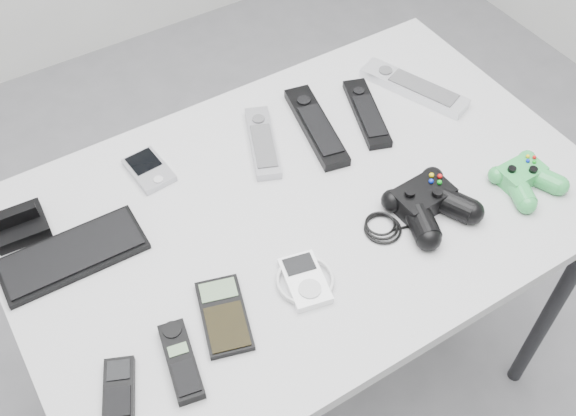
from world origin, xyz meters
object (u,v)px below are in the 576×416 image
cordless_handset (181,361)px  calculator (224,315)px  controller_green (525,177)px  desk (303,224)px  mp3_player (305,280)px  remote_black_a (316,126)px  remote_black_b (367,112)px  remote_silver_b (414,87)px  controller_black (429,202)px  pda_keyboard (72,254)px  pda (149,170)px  remote_silver_a (263,142)px  mobile_phone (119,389)px

cordless_handset → calculator: bearing=33.5°
calculator → controller_green: (0.63, -0.04, 0.01)m
desk → mp3_player: bearing=-122.2°
remote_black_a → cordless_handset: bearing=-132.9°
remote_black_b → cordless_handset: (-0.59, -0.31, 0.00)m
remote_silver_b → controller_black: 0.34m
pda_keyboard → pda: (0.20, 0.12, 0.00)m
desk → remote_silver_b: remote_silver_b is taller
pda_keyboard → controller_green: size_ratio=1.94×
pda → controller_green: bearing=-38.8°
desk → controller_black: (0.18, -0.14, 0.09)m
pda → remote_silver_a: 0.23m
remote_black_a → mp3_player: bearing=-114.2°
pda_keyboard → mobile_phone: (-0.03, -0.28, 0.00)m
mobile_phone → cordless_handset: bearing=19.4°
remote_silver_b → mp3_player: 0.56m
pda_keyboard → remote_silver_b: (0.79, 0.03, 0.00)m
remote_silver_b → remote_silver_a: bearing=153.8°
remote_black_b → controller_black: size_ratio=0.79×
remote_black_a → controller_green: (0.26, -0.34, 0.01)m
remote_black_b → calculator: bearing=-131.4°
desk → calculator: size_ratio=7.65×
remote_black_b → controller_black: controller_black is taller
controller_black → remote_silver_b: bearing=52.7°
calculator → pda_keyboard: bearing=140.9°
remote_black_a → remote_silver_b: size_ratio=0.98×
remote_silver_b → cordless_handset: bearing=-177.5°
mobile_phone → mp3_player: bearing=26.7°
pda → desk: bearing=-50.7°
remote_silver_b → mobile_phone: size_ratio=2.36×
cordless_handset → controller_black: 0.53m
pda_keyboard → remote_silver_a: remote_silver_a is taller
remote_black_a → mobile_phone: bearing=-138.5°
desk → cordless_handset: 0.40m
remote_silver_a → controller_black: (0.17, -0.31, 0.02)m
desk → mp3_player: mp3_player is taller
desk → controller_black: controller_black is taller
remote_silver_a → mp3_player: size_ratio=1.82×
remote_black_a → mobile_phone: size_ratio=2.31×
desk → remote_silver_a: 0.19m
mobile_phone → controller_black: bearing=26.8°
pda_keyboard → controller_black: (0.60, -0.25, 0.02)m
remote_silver_a → mobile_phone: 0.57m
remote_silver_a → remote_silver_b: remote_silver_b is taller
desk → controller_green: 0.44m
pda → cordless_handset: (-0.13, -0.40, 0.00)m
remote_silver_a → remote_black_a: bearing=13.1°
remote_black_a → cordless_handset: 0.58m
remote_silver_b → remote_black_b: bearing=162.7°
pda → calculator: pda is taller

